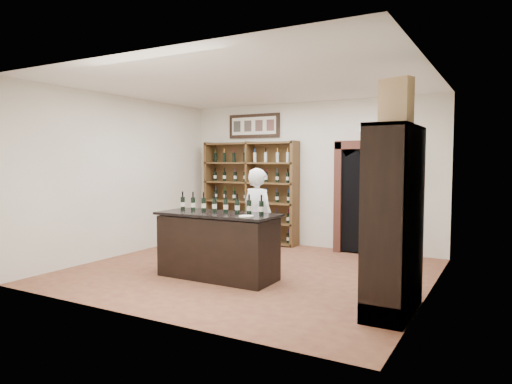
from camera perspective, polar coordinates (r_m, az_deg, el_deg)
floor at (r=7.52m, az=-0.90°, el=-9.85°), size 5.50×5.50×0.00m
ceiling at (r=7.40m, az=-0.93°, el=13.35°), size 5.50×5.50×0.00m
wall_back at (r=9.55m, az=6.66°, el=2.18°), size 5.50×0.04×3.00m
wall_left at (r=9.01m, az=-16.23°, el=1.94°), size 0.04×5.00×3.00m
wall_right at (r=6.38m, az=20.96°, el=1.05°), size 0.04×5.00×3.00m
wine_shelf at (r=9.99m, az=-0.63°, el=-0.01°), size 2.20×0.38×2.20m
framed_picture at (r=10.12m, az=-0.24°, el=8.26°), size 1.25×0.04×0.52m
arched_doorway at (r=8.99m, az=13.58°, el=-0.32°), size 1.17×0.35×2.17m
emergency_light at (r=9.08m, az=13.87°, el=7.68°), size 0.30×0.10×0.10m
tasting_counter at (r=7.02m, az=-4.81°, el=-6.73°), size 1.88×0.78×1.00m
counter_bottle_0 at (r=7.41m, az=-9.15°, el=-1.40°), size 0.07×0.07×0.30m
counter_bottle_1 at (r=7.29m, az=-7.88°, el=-1.48°), size 0.07×0.07×0.30m
counter_bottle_2 at (r=7.16m, az=-6.57°, el=-1.56°), size 0.07×0.07×0.30m
counter_bottle_3 at (r=7.05m, az=-5.21°, el=-1.65°), size 0.07×0.07×0.30m
counter_bottle_4 at (r=6.93m, az=-3.81°, el=-1.73°), size 0.07×0.07×0.30m
counter_bottle_5 at (r=6.82m, az=-2.36°, el=-1.82°), size 0.07×0.07×0.30m
counter_bottle_6 at (r=6.72m, az=-0.87°, el=-1.91°), size 0.07×0.07×0.30m
counter_bottle_7 at (r=6.62m, az=0.68°, el=-2.00°), size 0.07×0.07×0.30m
side_cabinet at (r=5.63m, az=17.13°, el=-6.88°), size 0.48×1.20×2.20m
shopkeeper at (r=7.50m, az=0.28°, el=-3.38°), size 0.69×0.53×1.67m
plate at (r=6.43m, az=-1.22°, el=-3.06°), size 0.21×0.21×0.02m
wine_crate at (r=5.54m, az=17.08°, el=10.74°), size 0.41×0.27×0.53m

